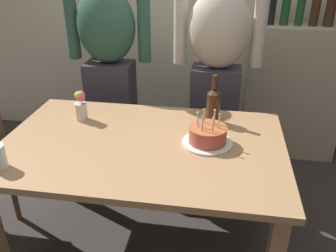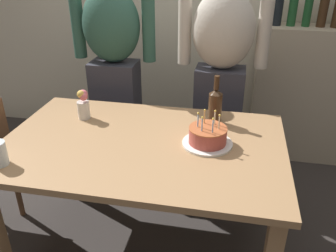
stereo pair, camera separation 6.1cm
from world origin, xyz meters
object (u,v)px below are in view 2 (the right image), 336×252
birthday_cake (208,137)px  flower_vase (83,104)px  person_woman_cardigan (220,75)px  wine_bottle (215,105)px  person_man_bearded (114,68)px

birthday_cake → flower_vase: flower_vase is taller
flower_vase → birthday_cake: bearing=-12.6°
flower_vase → person_woman_cardigan: (0.77, 0.57, 0.04)m
flower_vase → wine_bottle: bearing=6.9°
birthday_cake → person_woman_cardigan: size_ratio=0.16×
birthday_cake → person_man_bearded: bearing=135.6°
birthday_cake → wine_bottle: 0.27m
flower_vase → person_woman_cardigan: person_woman_cardigan is taller
wine_bottle → person_woman_cardigan: (-0.00, 0.48, 0.02)m
wine_bottle → person_man_bearded: person_man_bearded is taller
person_woman_cardigan → person_man_bearded: bearing=0.0°
wine_bottle → birthday_cake: bearing=-93.2°
wine_bottle → person_woman_cardigan: person_woman_cardigan is taller
birthday_cake → person_man_bearded: size_ratio=0.16×
flower_vase → person_woman_cardigan: size_ratio=0.11×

